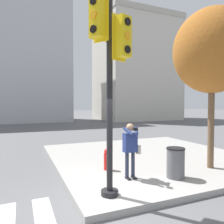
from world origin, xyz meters
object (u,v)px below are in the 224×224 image
Objects in this scene: traffic_signal_pole at (107,54)px; trash_bin at (176,163)px; fire_hydrant at (107,159)px; person_photographer at (131,146)px; street_tree at (212,51)px.

trash_bin is (2.38, 0.44, -2.93)m from traffic_signal_pole.
fire_hydrant is at bearing 136.00° from trash_bin.
person_photographer is 2.28× the size of fire_hydrant.
fire_hydrant is (0.78, 1.98, -3.03)m from traffic_signal_pole.
fire_hydrant is 0.80× the size of trash_bin.
street_tree reaches higher than traffic_signal_pole.
person_photographer is 1.27m from fire_hydrant.
traffic_signal_pole is 4.30m from street_tree.
person_photographer is (1.12, 0.92, -2.40)m from traffic_signal_pole.
trash_bin is (1.60, -1.54, 0.10)m from fire_hydrant.
person_photographer reaches higher than trash_bin.
street_tree is at bearing 10.77° from traffic_signal_pole.
person_photographer is at bearing -72.34° from fire_hydrant.
traffic_signal_pole reaches higher than person_photographer.
street_tree is (3.06, -0.13, 3.03)m from person_photographer.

